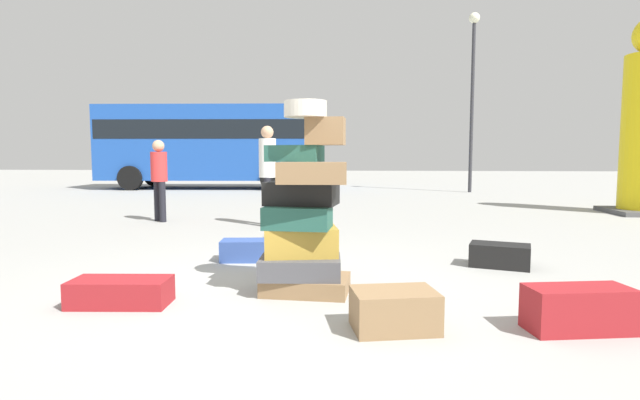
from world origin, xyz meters
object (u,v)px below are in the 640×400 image
object	(u,v)px
suitcase_brown_foreground_near	(394,310)
parked_bus	(209,141)
suitcase_black_left_side	(500,255)
suitcase_charcoal_foreground_far	(296,219)
suitcase_maroon_upright_blue	(579,309)
suitcase_navy_behind_tower	(252,250)
suitcase_maroon_right_side	(121,292)
person_bearded_onlooker	(268,166)
suitcase_tower	(303,218)
lamp_post	(473,76)
person_tourist_with_camera	(159,173)

from	to	relation	value
suitcase_brown_foreground_near	parked_bus	distance (m)	16.45
suitcase_brown_foreground_near	parked_bus	xyz separation A→B (m)	(-6.33, 15.09, 1.69)
suitcase_black_left_side	suitcase_charcoal_foreground_far	distance (m)	2.78
suitcase_maroon_upright_blue	suitcase_navy_behind_tower	bearing A→B (deg)	133.61
suitcase_maroon_right_side	suitcase_navy_behind_tower	bearing A→B (deg)	64.75
suitcase_brown_foreground_near	parked_bus	size ratio (longest dim) A/B	0.07
suitcase_black_left_side	suitcase_brown_foreground_near	xyz separation A→B (m)	(-1.28, -2.09, 0.01)
suitcase_navy_behind_tower	suitcase_black_left_side	bearing A→B (deg)	-8.07
suitcase_black_left_side	suitcase_brown_foreground_near	bearing A→B (deg)	-103.67
suitcase_maroon_upright_blue	suitcase_maroon_right_side	xyz separation A→B (m)	(-3.47, 0.26, -0.05)
suitcase_black_left_side	person_bearded_onlooker	size ratio (longest dim) A/B	0.36
suitcase_maroon_upright_blue	person_bearded_onlooker	distance (m)	5.93
suitcase_tower	suitcase_charcoal_foreground_far	xyz separation A→B (m)	(-0.42, 2.48, -0.33)
suitcase_maroon_right_side	lamp_post	distance (m)	15.09
suitcase_charcoal_foreground_far	person_tourist_with_camera	world-z (taller)	person_tourist_with_camera
person_bearded_onlooker	suitcase_maroon_right_side	bearing A→B (deg)	-10.86
suitcase_tower	suitcase_black_left_side	distance (m)	2.42
lamp_post	suitcase_tower	bearing A→B (deg)	-107.81
suitcase_brown_foreground_near	suitcase_tower	bearing A→B (deg)	118.05
suitcase_brown_foreground_near	suitcase_navy_behind_tower	size ratio (longest dim) A/B	0.82
suitcase_tower	person_tourist_with_camera	size ratio (longest dim) A/B	1.11
suitcase_brown_foreground_near	suitcase_charcoal_foreground_far	bearing A→B (deg)	97.02
person_bearded_onlooker	parked_bus	xyz separation A→B (m)	(-4.40, 10.08, 0.78)
person_bearded_onlooker	suitcase_tower	bearing A→B (deg)	8.37
suitcase_black_left_side	suitcase_charcoal_foreground_far	world-z (taller)	suitcase_charcoal_foreground_far
suitcase_navy_behind_tower	person_tourist_with_camera	bearing A→B (deg)	121.18
suitcase_tower	suitcase_black_left_side	world-z (taller)	suitcase_tower
person_tourist_with_camera	parked_bus	world-z (taller)	parked_bus
suitcase_charcoal_foreground_far	suitcase_brown_foreground_near	bearing A→B (deg)	-79.94
suitcase_maroon_upright_blue	parked_bus	size ratio (longest dim) A/B	0.09
suitcase_navy_behind_tower	parked_bus	bearing A→B (deg)	103.42
suitcase_tower	parked_bus	world-z (taller)	parked_bus
suitcase_maroon_right_side	person_tourist_with_camera	distance (m)	5.42
lamp_post	parked_bus	bearing A→B (deg)	172.61
suitcase_maroon_upright_blue	suitcase_charcoal_foreground_far	xyz separation A→B (m)	(-2.45, 3.28, 0.19)
suitcase_brown_foreground_near	suitcase_maroon_upright_blue	xyz separation A→B (m)	(1.27, 0.09, 0.02)
suitcase_black_left_side	suitcase_navy_behind_tower	xyz separation A→B (m)	(-2.81, 0.06, -0.01)
person_tourist_with_camera	lamp_post	bearing A→B (deg)	89.42
suitcase_brown_foreground_near	suitcase_navy_behind_tower	bearing A→B (deg)	113.35
suitcase_brown_foreground_near	suitcase_navy_behind_tower	xyz separation A→B (m)	(-1.54, 2.14, -0.02)
parked_bus	suitcase_maroon_right_side	bearing A→B (deg)	-78.70
suitcase_maroon_upright_blue	suitcase_maroon_right_side	distance (m)	3.48
suitcase_tower	person_bearded_onlooker	distance (m)	4.29
suitcase_black_left_side	person_bearded_onlooker	xyz separation A→B (m)	(-3.20, 2.92, 0.92)
suitcase_brown_foreground_near	lamp_post	bearing A→B (deg)	63.91
person_bearded_onlooker	suitcase_maroon_upright_blue	bearing A→B (deg)	25.59
suitcase_black_left_side	suitcase_brown_foreground_near	size ratio (longest dim) A/B	1.08
suitcase_navy_behind_tower	parked_bus	xyz separation A→B (m)	(-4.79, 12.94, 1.71)
suitcase_brown_foreground_near	suitcase_maroon_upright_blue	bearing A→B (deg)	-8.11
person_tourist_with_camera	suitcase_black_left_side	bearing A→B (deg)	9.29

